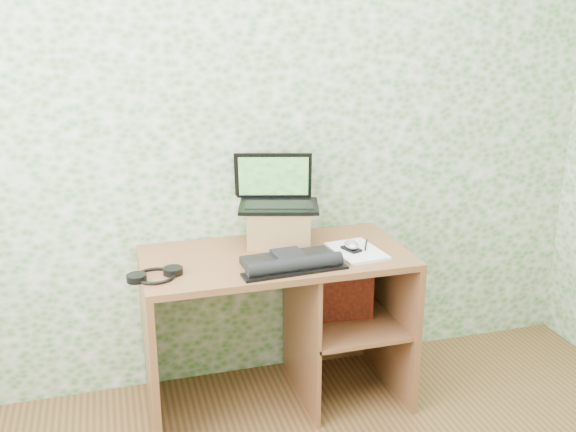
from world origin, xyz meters
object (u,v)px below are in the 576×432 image
object	(u,v)px
desk	(291,304)
riser	(279,226)
keyboard	(291,262)
notepad	(357,251)
laptop	(277,194)

from	to	relation	value
desk	riser	distance (m)	0.37
riser	keyboard	distance (m)	0.31
desk	riser	bearing A→B (deg)	101.91
keyboard	notepad	bearing A→B (deg)	10.05
desk	riser	xyz separation A→B (m)	(-0.02, 0.12, 0.36)
desk	notepad	distance (m)	0.41
riser	notepad	world-z (taller)	riser
riser	laptop	world-z (taller)	laptop
laptop	keyboard	bearing A→B (deg)	-79.11
riser	keyboard	xyz separation A→B (m)	(-0.03, -0.30, -0.06)
keyboard	notepad	size ratio (longest dim) A/B	1.63
desk	keyboard	distance (m)	0.35
laptop	notepad	size ratio (longest dim) A/B	1.48
desk	laptop	xyz separation A→B (m)	(-0.02, 0.15, 0.50)
riser	keyboard	world-z (taller)	riser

